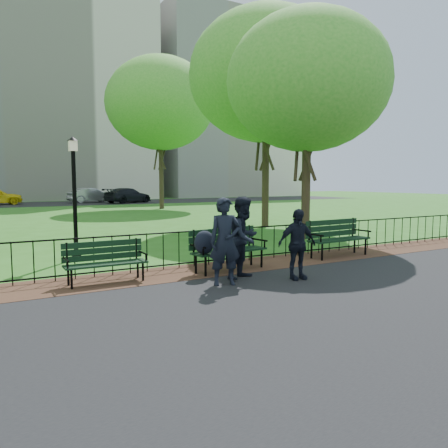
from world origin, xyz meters
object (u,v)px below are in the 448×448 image
tree_near_e (308,82)px  tree_mid_e (266,76)px  park_bench_main (216,243)px  tree_far_e (160,103)px  person_mid (244,238)px  park_bench_left_a (105,257)px  lamppost (74,193)px  sedan_dark (128,195)px  sedan_silver (91,195)px  person_left (225,241)px  park_bench_right_a (336,234)px  person_right (297,244)px

tree_near_e → tree_mid_e: 4.88m
park_bench_main → tree_far_e: 24.61m
tree_mid_e → person_mid: tree_mid_e is taller
park_bench_left_a → lamppost: (0.05, 3.17, 1.23)m
park_bench_main → lamppost: size_ratio=0.62×
tree_near_e → tree_far_e: tree_far_e is taller
sedan_dark → tree_mid_e: bearing=153.8°
sedan_silver → lamppost: bearing=156.4°
tree_far_e → person_mid: bearing=-107.5°
lamppost → tree_far_e: 22.14m
park_bench_left_a → person_left: person_left is taller
tree_far_e → person_left: size_ratio=6.38×
park_bench_main → sedan_silver: sedan_silver is taller
tree_mid_e → person_left: tree_mid_e is taller
park_bench_main → park_bench_right_a: park_bench_right_a is taller
park_bench_right_a → tree_far_e: size_ratio=0.18×
sedan_dark → lamppost: bearing=136.0°
park_bench_left_a → person_right: person_right is taller
person_mid → park_bench_main: bearing=84.1°
park_bench_main → sedan_dark: size_ratio=0.41×
person_left → sedan_silver: person_left is taller
park_bench_right_a → tree_near_e: size_ratio=0.25×
person_right → sedan_silver: (3.86, 35.64, -0.05)m
park_bench_main → person_left: person_left is taller
person_mid → sedan_silver: bearing=57.9°
park_bench_left_a → sedan_silver: size_ratio=0.39×
lamppost → person_right: lamppost is taller
park_bench_right_a → sedan_dark: sedan_dark is taller
tree_far_e → person_mid: 25.18m
person_right → park_bench_right_a: bearing=39.9°
tree_near_e → tree_far_e: (1.87, 18.68, 2.23)m
park_bench_left_a → sedan_silver: sedan_silver is taller
tree_far_e → person_right: tree_far_e is taller
person_mid → sedan_silver: 35.33m
park_bench_left_a → tree_far_e: 25.25m
tree_near_e → person_right: bearing=-131.8°
park_bench_right_a → person_mid: bearing=-166.9°
park_bench_right_a → person_right: person_right is taller
person_mid → sedan_silver: (4.78, 35.01, -0.17)m
person_left → sedan_silver: bearing=98.3°
park_bench_right_a → person_left: 4.55m
park_bench_left_a → park_bench_right_a: (6.38, -0.02, 0.10)m
tree_far_e → person_mid: size_ratio=6.40×
park_bench_main → lamppost: (-2.38, 3.47, 1.08)m
tree_near_e → tree_mid_e: size_ratio=0.81×
park_bench_left_a → lamppost: size_ratio=0.51×
sedan_dark → tree_near_e: bearing=151.3°
tree_mid_e → person_right: tree_mid_e is taller
person_left → person_mid: bearing=42.9°
sedan_silver → sedan_dark: bearing=-136.2°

